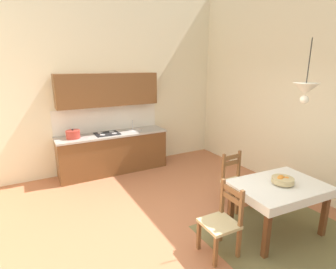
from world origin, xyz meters
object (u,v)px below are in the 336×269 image
dining_chair_tv_side (222,222)px  kitchen_cabinetry (112,135)px  pendant_lamp (306,89)px  dining_chair_kitchen_side (236,182)px  dining_table (279,193)px  fruit_bowl (283,180)px

dining_chair_tv_side → kitchen_cabinetry: bearing=96.3°
kitchen_cabinetry → pendant_lamp: (1.50, -3.50, 1.22)m
pendant_lamp → dining_chair_kitchen_side: bearing=97.7°
dining_table → pendant_lamp: (0.14, -0.11, 1.46)m
dining_table → fruit_bowl: fruit_bowl is taller
kitchen_cabinetry → fruit_bowl: kitchen_cabinetry is taller
dining_chair_kitchen_side → fruit_bowl: bearing=-88.4°
dining_chair_tv_side → pendant_lamp: (1.13, -0.15, 1.63)m
dining_chair_tv_side → fruit_bowl: size_ratio=3.10×
kitchen_cabinetry → pendant_lamp: size_ratio=3.00×
kitchen_cabinetry → dining_chair_tv_side: size_ratio=2.60×
pendant_lamp → kitchen_cabinetry: bearing=113.2°
dining_chair_kitchen_side → fruit_bowl: dining_chair_kitchen_side is taller
dining_table → dining_chair_kitchen_side: bearing=89.4°
kitchen_cabinetry → dining_table: size_ratio=1.82×
kitchen_cabinetry → fruit_bowl: (1.40, -3.41, -0.04)m
fruit_bowl → dining_chair_kitchen_side: bearing=91.6°
kitchen_cabinetry → dining_chair_tv_side: kitchen_cabinetry is taller
dining_chair_tv_side → fruit_bowl: bearing=-2.8°
fruit_bowl → pendant_lamp: 1.27m
dining_chair_kitchen_side → fruit_bowl: 0.94m
fruit_bowl → pendant_lamp: pendant_lamp is taller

